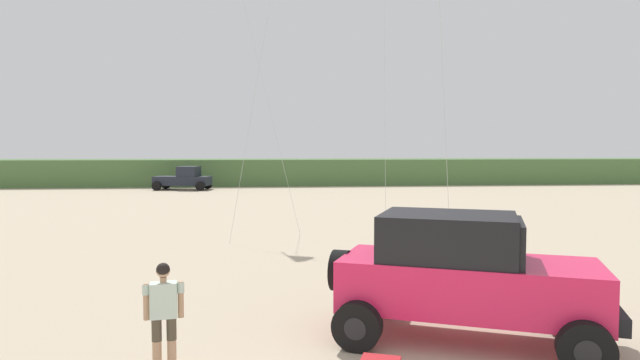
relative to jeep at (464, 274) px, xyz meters
The scene contains 4 objects.
dune_ridge 43.74m from the jeep, 87.18° to the left, with size 90.00×7.03×2.45m, color #4C703D.
jeep is the anchor object (origin of this frame).
person_watching 5.10m from the jeep, behind, with size 0.62×0.35×1.67m.
distant_pickup 38.61m from the jeep, 105.44° to the left, with size 4.87×3.15×1.98m.
Camera 1 is at (-1.20, -5.82, 3.40)m, focal length 30.25 mm.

